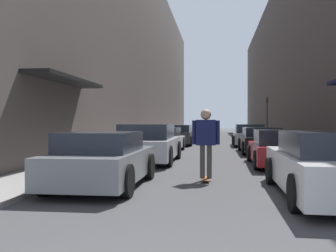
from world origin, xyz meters
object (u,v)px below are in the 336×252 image
(parked_car_left_3, at_px, (179,135))
(skateboarder, at_px, (206,137))
(parked_car_right_0, at_px, (328,165))
(parked_car_left_2, at_px, (163,140))
(parked_car_left_0, at_px, (103,160))
(parked_car_right_1, at_px, (280,149))
(parked_car_right_3, at_px, (249,136))
(parked_car_right_2, at_px, (261,141))
(parked_car_left_1, at_px, (148,144))
(traffic_light, at_px, (267,113))

(parked_car_left_3, bearing_deg, skateboarder, -81.68)
(parked_car_right_0, bearing_deg, parked_car_left_2, 113.93)
(parked_car_left_0, xyz_separation_m, parked_car_left_2, (-0.08, 10.30, -0.02))
(parked_car_right_1, relative_size, parked_car_right_3, 1.06)
(parked_car_left_0, xyz_separation_m, parked_car_right_3, (4.57, 15.36, 0.03))
(parked_car_left_0, xyz_separation_m, parked_car_right_2, (4.67, 10.02, -0.01))
(parked_car_left_3, relative_size, parked_car_right_2, 1.04)
(parked_car_left_1, relative_size, parked_car_left_2, 1.17)
(parked_car_right_3, bearing_deg, skateboarder, -99.00)
(parked_car_left_3, height_order, parked_car_right_0, parked_car_left_3)
(skateboarder, bearing_deg, parked_car_left_1, 118.21)
(parked_car_right_1, xyz_separation_m, traffic_light, (1.88, 17.68, 1.62))
(parked_car_right_1, relative_size, traffic_light, 1.24)
(parked_car_right_3, height_order, traffic_light, traffic_light)
(parked_car_right_0, bearing_deg, parked_car_left_0, 172.77)
(parked_car_right_3, bearing_deg, parked_car_right_1, -89.34)
(parked_car_left_1, xyz_separation_m, parked_car_left_3, (0.05, 10.80, -0.04))
(parked_car_left_0, distance_m, traffic_light, 23.41)
(parked_car_right_3, bearing_deg, parked_car_right_0, -89.32)
(parked_car_left_3, bearing_deg, parked_car_right_2, -53.20)
(parked_car_right_1, bearing_deg, parked_car_right_3, 90.66)
(parked_car_right_3, bearing_deg, parked_car_left_3, 170.59)
(parked_car_left_2, distance_m, parked_car_right_0, 11.93)
(parked_car_right_0, xyz_separation_m, traffic_light, (1.82, 23.01, 1.58))
(skateboarder, bearing_deg, parked_car_right_2, 75.15)
(parked_car_left_3, height_order, parked_car_right_2, parked_car_left_3)
(parked_car_right_0, xyz_separation_m, parked_car_right_2, (-0.08, 10.62, -0.03))
(parked_car_right_1, height_order, parked_car_right_3, parked_car_right_3)
(parked_car_left_2, height_order, parked_car_right_2, parked_car_right_2)
(parked_car_right_3, relative_size, skateboarder, 2.19)
(parked_car_right_0, bearing_deg, parked_car_right_3, 90.68)
(parked_car_left_2, height_order, parked_car_right_3, parked_car_right_3)
(parked_car_left_3, distance_m, parked_car_right_1, 12.25)
(skateboarder, bearing_deg, parked_car_left_0, -153.99)
(traffic_light, bearing_deg, parked_car_left_0, -106.35)
(parked_car_left_3, xyz_separation_m, traffic_light, (6.45, 6.31, 1.57))
(parked_car_left_0, bearing_deg, parked_car_left_2, 90.46)
(traffic_light, bearing_deg, parked_car_right_2, -98.72)
(parked_car_left_0, bearing_deg, parked_car_left_1, 89.16)
(parked_car_left_1, height_order, parked_car_right_0, parked_car_left_1)
(skateboarder, relative_size, traffic_light, 0.53)
(parked_car_left_1, relative_size, parked_car_right_2, 1.01)
(parked_car_left_0, distance_m, parked_car_left_3, 16.09)
(parked_car_left_2, relative_size, parked_car_right_3, 1.00)
(parked_car_left_1, height_order, parked_car_right_3, parked_car_left_1)
(parked_car_left_2, distance_m, skateboarder, 9.49)
(parked_car_left_1, height_order, parked_car_right_2, parked_car_left_1)
(parked_car_right_0, height_order, parked_car_right_1, parked_car_right_0)
(parked_car_left_0, distance_m, parked_car_right_1, 6.66)
(parked_car_right_2, bearing_deg, parked_car_left_0, -115.00)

